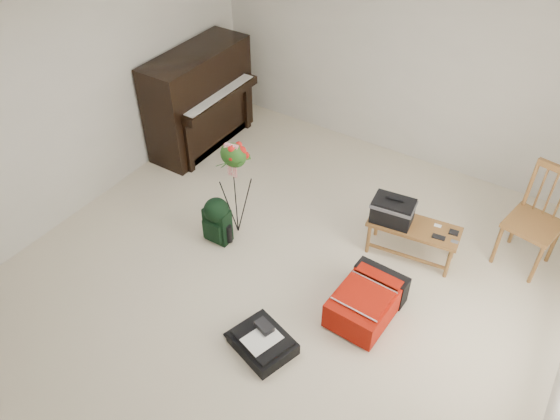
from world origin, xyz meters
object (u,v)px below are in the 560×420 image
Objects in this scene: dining_chair at (535,220)px; flower_stand at (236,190)px; bench at (400,214)px; red_suitcase at (369,298)px; black_duffel at (263,342)px; green_backpack at (217,218)px; piano at (200,101)px.

dining_chair is 2.93m from flower_stand.
bench is 0.87× the size of dining_chair.
bench is 0.93m from red_suitcase.
flower_stand is (-1.06, 1.10, 0.48)m from black_duffel.
dining_chair is 1.43× the size of red_suitcase.
dining_chair reaches higher than bench.
bench is 1.51× the size of black_duffel.
bench reaches higher than red_suitcase.
green_backpack is (-1.63, -0.86, -0.19)m from bench.
dining_chair is at bearing 19.66° from bench.
red_suitcase is at bearing -89.50° from bench.
red_suitcase is 1.41× the size of green_backpack.
piano is at bearing 127.91° from flower_stand.
piano is 2.82× the size of green_backpack.
piano is 1.99× the size of red_suitcase.
black_duffel is at bearing -58.22° from flower_stand.
dining_chair is at bearing 12.12° from flower_stand.
red_suitcase is (3.05, -1.40, -0.43)m from piano.
green_backpack is at bearing -159.43° from bench.
piano reaches higher than bench.
green_backpack is at bearing -46.68° from piano.
red_suitcase reaches higher than black_duffel.
red_suitcase is (0.12, -0.87, -0.32)m from bench.
flower_stand is at bearing -39.79° from piano.
dining_chair is at bearing 27.13° from green_backpack.
flower_stand is at bearing 151.72° from black_duffel.
flower_stand is at bearing -164.59° from bench.
piano is at bearing 158.15° from red_suitcase.
black_duffel is 0.54× the size of flower_stand.
piano is 3.39m from red_suitcase.
dining_chair is 0.94× the size of flower_stand.
bench is 1.28m from dining_chair.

